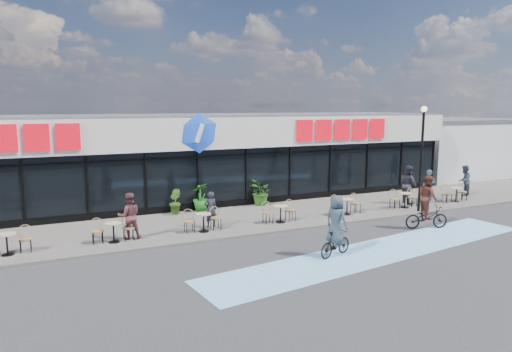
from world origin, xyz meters
The scene contains 23 objects.
ground centered at (0.00, 0.00, 0.00)m, with size 120.00×120.00×0.00m, color #28282B.
sidewalk centered at (0.00, 4.50, 0.05)m, with size 44.00×5.00×0.10m, color #605A55.
bike_lane centered at (4.00, -1.50, 0.01)m, with size 14.00×2.20×0.01m, color #6CA4CD.
building centered at (0.00, 9.93, 2.34)m, with size 30.60×6.57×4.75m.
neighbour_building centered at (20.50, 11.00, 2.06)m, with size 9.20×7.20×4.11m.
lamp_post centered at (9.42, 2.30, 3.05)m, with size 0.28×0.28×4.95m.
bistro_set_1 centered at (-7.91, 3.23, 0.56)m, with size 1.54×0.62×0.90m.
bistro_set_2 centered at (-4.46, 3.23, 0.56)m, with size 1.54×0.62×0.90m.
bistro_set_3 centered at (-1.01, 3.23, 0.56)m, with size 1.54×0.62×0.90m.
bistro_set_4 centered at (2.44, 3.23, 0.56)m, with size 1.54×0.62×0.90m.
bistro_set_5 centered at (5.89, 3.23, 0.56)m, with size 1.54×0.62×0.90m.
bistro_set_6 centered at (9.34, 3.23, 0.56)m, with size 1.54×0.62×0.90m.
bistro_set_7 centered at (12.79, 3.23, 0.56)m, with size 1.54×0.62×0.90m.
potted_plant_left centered at (0.02, 6.70, 0.76)m, with size 0.74×0.74×1.32m, color #1C5B1A.
potted_plant_mid centered at (-1.27, 6.59, 0.67)m, with size 0.63×0.51×1.15m, color #2D4E16.
potted_plant_right centered at (3.18, 6.61, 0.76)m, with size 1.19×1.04×1.33m, color #275117.
patron_left centered at (-0.51, 3.71, 0.84)m, with size 0.54×0.36×1.49m, color black.
patron_right centered at (-3.84, 3.40, 0.98)m, with size 0.85×0.66×1.75m, color #532B2E.
pedestrian_a centered at (11.27, 3.56, 0.96)m, with size 0.63×0.41×1.71m, color #334450.
pedestrian_b centered at (10.18, 3.87, 1.09)m, with size 0.96×0.75×1.98m, color #23232B.
pedestrian_c centered at (14.50, 4.16, 0.95)m, with size 0.83×0.64×1.70m, color #2C3545.
cyclist_a centered at (2.20, -1.33, 0.91)m, with size 1.58×0.94×2.12m.
cyclist_b centered at (7.68, 0.08, 0.90)m, with size 1.92×1.15×2.24m.
Camera 1 is at (-6.45, -13.74, 5.07)m, focal length 32.00 mm.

